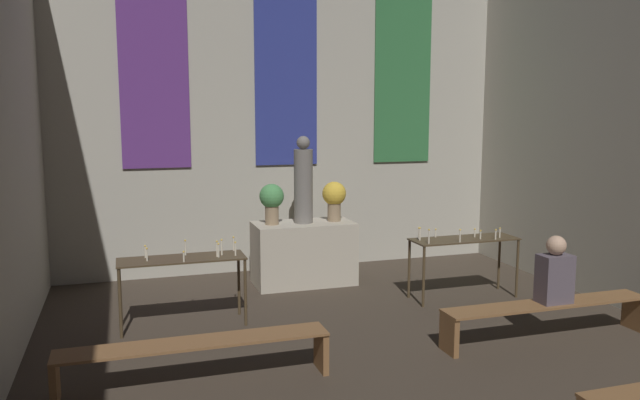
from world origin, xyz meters
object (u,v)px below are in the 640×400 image
at_px(flower_vase_right, 334,197).
at_px(flower_vase_left, 272,200).
at_px(candle_rack_left, 183,266).
at_px(candle_rack_right, 464,245).
at_px(altar, 304,253).
at_px(pew_back_right, 547,312).
at_px(person_seated, 555,273).
at_px(statue, 303,183).
at_px(pew_back_left, 196,352).

bearing_deg(flower_vase_right, flower_vase_left, 180.00).
xyz_separation_m(candle_rack_left, candle_rack_right, (3.75, -0.00, -0.00)).
bearing_deg(candle_rack_right, flower_vase_left, 150.18).
xyz_separation_m(altar, flower_vase_right, (0.47, 0.00, 0.82)).
relative_size(flower_vase_left, pew_back_right, 0.24).
bearing_deg(flower_vase_right, altar, 180.00).
xyz_separation_m(flower_vase_left, flower_vase_right, (0.95, 0.00, 0.00)).
bearing_deg(candle_rack_left, flower_vase_right, 29.83).
distance_m(candle_rack_right, person_seated, 1.72).
relative_size(flower_vase_left, candle_rack_right, 0.40).
xyz_separation_m(statue, person_seated, (2.00, -3.07, -0.74)).
xyz_separation_m(statue, pew_back_left, (-1.92, -3.07, -1.17)).
xyz_separation_m(flower_vase_right, pew_back_left, (-2.40, -3.07, -0.94)).
relative_size(pew_back_left, pew_back_right, 1.00).
distance_m(statue, flower_vase_right, 0.53).
height_order(flower_vase_left, person_seated, flower_vase_left).
height_order(flower_vase_left, candle_rack_right, flower_vase_left).
height_order(flower_vase_right, person_seated, flower_vase_right).
height_order(flower_vase_right, candle_rack_left, flower_vase_right).
height_order(altar, pew_back_left, altar).
distance_m(statue, candle_rack_right, 2.44).
bearing_deg(altar, candle_rack_right, -35.69).
xyz_separation_m(candle_rack_left, pew_back_left, (-0.05, -1.72, -0.40)).
height_order(statue, candle_rack_right, statue).
relative_size(statue, pew_back_right, 0.51).
relative_size(altar, flower_vase_left, 2.48).
height_order(candle_rack_left, candle_rack_right, same).
height_order(candle_rack_left, pew_back_right, candle_rack_left).
bearing_deg(candle_rack_left, statue, 35.70).
distance_m(candle_rack_left, pew_back_right, 4.19).
xyz_separation_m(altar, pew_back_left, (-1.92, -3.07, -0.13)).
bearing_deg(pew_back_right, statue, 122.12).
bearing_deg(altar, pew_back_left, -122.12).
xyz_separation_m(statue, flower_vase_left, (-0.47, 0.00, -0.23)).
height_order(altar, flower_vase_right, flower_vase_right).
relative_size(statue, candle_rack_right, 0.86).
bearing_deg(flower_vase_left, altar, 0.00).
distance_m(pew_back_left, person_seated, 3.95).
bearing_deg(person_seated, candle_rack_left, 156.06).
distance_m(altar, flower_vase_right, 0.94).
height_order(flower_vase_right, pew_back_right, flower_vase_right).
height_order(flower_vase_left, candle_rack_left, flower_vase_left).
distance_m(altar, candle_rack_left, 2.32).
height_order(flower_vase_right, candle_rack_right, flower_vase_right).
xyz_separation_m(pew_back_right, person_seated, (0.08, 0.00, 0.44)).
relative_size(statue, candle_rack_left, 0.86).
bearing_deg(candle_rack_right, candle_rack_left, 179.98).
relative_size(flower_vase_right, pew_back_right, 0.24).
xyz_separation_m(altar, candle_rack_right, (1.88, -1.35, 0.27)).
xyz_separation_m(flower_vase_right, candle_rack_right, (1.40, -1.35, -0.55)).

